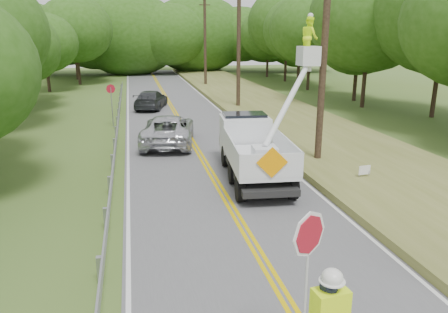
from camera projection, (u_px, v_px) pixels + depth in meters
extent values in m
plane|color=#486120|center=(277.00, 286.00, 10.20)|extent=(140.00, 140.00, 0.00)
cube|color=#545457|center=(193.00, 143.00, 23.35)|extent=(7.20, 96.00, 0.02)
cube|color=#D6B000|center=(191.00, 143.00, 23.33)|extent=(0.12, 96.00, 0.00)
cube|color=#D6B000|center=(195.00, 143.00, 23.37)|extent=(0.12, 96.00, 0.00)
cube|color=silver|center=(128.00, 146.00, 22.65)|extent=(0.12, 96.00, 0.00)
cube|color=silver|center=(254.00, 140.00, 24.04)|extent=(0.12, 96.00, 0.00)
cube|color=#93959B|center=(100.00, 270.00, 10.21)|extent=(0.12, 0.14, 0.70)
cube|color=#93959B|center=(106.00, 219.00, 13.03)|extent=(0.12, 0.14, 0.70)
cube|color=#93959B|center=(110.00, 186.00, 15.85)|extent=(0.12, 0.14, 0.70)
cube|color=#93959B|center=(112.00, 163.00, 18.67)|extent=(0.12, 0.14, 0.70)
cube|color=#93959B|center=(114.00, 145.00, 21.49)|extent=(0.12, 0.14, 0.70)
cube|color=#93959B|center=(116.00, 132.00, 24.31)|extent=(0.12, 0.14, 0.70)
cube|color=#93959B|center=(117.00, 122.00, 27.12)|extent=(0.12, 0.14, 0.70)
cube|color=#93959B|center=(118.00, 114.00, 29.94)|extent=(0.12, 0.14, 0.70)
cube|color=#93959B|center=(119.00, 107.00, 32.76)|extent=(0.12, 0.14, 0.70)
cube|color=#93959B|center=(120.00, 101.00, 35.58)|extent=(0.12, 0.14, 0.70)
cube|color=#93959B|center=(120.00, 96.00, 38.40)|extent=(0.12, 0.14, 0.70)
cube|color=#93959B|center=(121.00, 92.00, 41.22)|extent=(0.12, 0.14, 0.70)
cube|color=#93959B|center=(121.00, 88.00, 44.04)|extent=(0.12, 0.14, 0.70)
cube|color=#93959B|center=(117.00, 132.00, 23.32)|extent=(0.05, 48.00, 0.34)
cylinder|color=black|center=(324.00, 52.00, 18.28)|extent=(0.30, 0.30, 10.00)
cylinder|color=black|center=(239.00, 43.00, 32.37)|extent=(0.30, 0.30, 10.00)
cylinder|color=black|center=(205.00, 40.00, 46.47)|extent=(0.30, 0.30, 10.00)
cube|color=black|center=(205.00, 5.00, 45.47)|extent=(1.20, 0.10, 0.10)
cube|color=brown|center=(315.00, 134.00, 24.75)|extent=(7.00, 96.00, 0.30)
cylinder|color=#332319|center=(21.00, 93.00, 32.46)|extent=(0.32, 0.32, 2.77)
ellipsoid|color=#254F11|center=(15.00, 47.00, 31.52)|extent=(6.45, 6.45, 5.68)
cylinder|color=#332319|center=(30.00, 88.00, 36.85)|extent=(0.32, 0.32, 2.44)
ellipsoid|color=#254F11|center=(25.00, 52.00, 36.02)|extent=(5.70, 5.70, 5.01)
cylinder|color=#332319|center=(48.00, 78.00, 43.22)|extent=(0.32, 0.32, 2.80)
ellipsoid|color=#254F11|center=(44.00, 43.00, 42.28)|extent=(6.53, 6.53, 5.75)
cylinder|color=#332319|center=(79.00, 69.00, 49.39)|extent=(0.32, 0.32, 3.55)
ellipsoid|color=#254F11|center=(75.00, 30.00, 48.19)|extent=(8.28, 8.28, 7.29)
cylinder|color=#332319|center=(77.00, 65.00, 54.73)|extent=(0.32, 0.32, 3.69)
ellipsoid|color=#254F11|center=(73.00, 28.00, 53.48)|extent=(8.61, 8.61, 7.58)
cylinder|color=#332319|center=(435.00, 87.00, 29.98)|extent=(0.32, 0.32, 4.23)
ellipsoid|color=#254F11|center=(446.00, 9.00, 28.55)|extent=(9.86, 9.86, 8.68)
cylinder|color=#332319|center=(364.00, 82.00, 34.06)|extent=(0.32, 0.32, 3.97)
ellipsoid|color=#254F11|center=(370.00, 18.00, 32.72)|extent=(9.27, 9.27, 8.16)
cylinder|color=#332319|center=(355.00, 82.00, 37.51)|extent=(0.32, 0.32, 3.19)
ellipsoid|color=#254F11|center=(359.00, 36.00, 36.43)|extent=(7.45, 7.45, 6.56)
cylinder|color=#332319|center=(308.00, 72.00, 44.68)|extent=(0.32, 0.32, 3.60)
ellipsoid|color=#254F11|center=(311.00, 28.00, 43.46)|extent=(8.41, 8.41, 7.40)
cylinder|color=#332319|center=(298.00, 69.00, 48.75)|extent=(0.32, 0.32, 3.55)
ellipsoid|color=#254F11|center=(300.00, 29.00, 47.54)|extent=(8.29, 8.29, 7.30)
cylinder|color=#332319|center=(286.00, 65.00, 52.49)|extent=(0.32, 0.32, 4.03)
ellipsoid|color=#254F11|center=(287.00, 22.00, 51.13)|extent=(9.41, 9.41, 8.28)
cylinder|color=#332319|center=(267.00, 65.00, 57.94)|extent=(0.32, 0.32, 3.23)
ellipsoid|color=#254F11|center=(268.00, 34.00, 56.84)|extent=(7.55, 7.55, 6.64)
ellipsoid|color=#254F11|center=(25.00, 35.00, 59.67)|extent=(11.96, 8.97, 8.97)
ellipsoid|color=#254F11|center=(62.00, 35.00, 60.04)|extent=(11.28, 8.46, 8.46)
ellipsoid|color=#254F11|center=(97.00, 35.00, 60.19)|extent=(12.80, 9.60, 9.60)
ellipsoid|color=#254F11|center=(129.00, 35.00, 60.82)|extent=(15.49, 11.61, 11.61)
ellipsoid|color=#254F11|center=(169.00, 35.00, 60.28)|extent=(11.41, 8.55, 8.55)
ellipsoid|color=#254F11|center=(197.00, 35.00, 64.40)|extent=(15.20, 11.40, 11.40)
ellipsoid|color=#254F11|center=(241.00, 35.00, 64.94)|extent=(10.79, 8.09, 8.09)
ellipsoid|color=#254F11|center=(267.00, 35.00, 64.89)|extent=(11.06, 8.29, 8.29)
ellipsoid|color=#254F11|center=(302.00, 35.00, 63.95)|extent=(12.75, 9.56, 9.56)
cube|color=#D5FF13|center=(330.00, 305.00, 7.15)|extent=(0.62, 0.42, 0.58)
ellipsoid|color=silver|center=(332.00, 277.00, 7.00)|extent=(0.36, 0.36, 0.29)
cylinder|color=#B7B7B7|center=(304.00, 312.00, 7.07)|extent=(0.04, 0.04, 2.68)
cylinder|color=#A71123|center=(309.00, 234.00, 6.68)|extent=(0.68, 0.40, 0.76)
cylinder|color=black|center=(240.00, 189.00, 15.15)|extent=(0.37, 0.93, 0.91)
cylinder|color=black|center=(293.00, 187.00, 15.37)|extent=(0.37, 0.93, 0.91)
cylinder|color=black|center=(233.00, 172.00, 16.95)|extent=(0.37, 0.93, 0.91)
cylinder|color=black|center=(280.00, 171.00, 17.17)|extent=(0.37, 0.93, 0.91)
cylinder|color=black|center=(225.00, 156.00, 19.21)|extent=(0.37, 0.93, 0.91)
cylinder|color=black|center=(267.00, 155.00, 19.43)|extent=(0.37, 0.93, 0.91)
cube|color=black|center=(255.00, 168.00, 17.32)|extent=(2.53, 6.21, 0.24)
cube|color=silver|center=(259.00, 161.00, 16.55)|extent=(2.57, 4.53, 0.21)
cube|color=silver|center=(231.00, 150.00, 16.30)|extent=(0.45, 4.34, 0.85)
cube|color=silver|center=(286.00, 148.00, 16.54)|extent=(0.45, 4.34, 0.85)
cube|color=silver|center=(272.00, 166.00, 14.36)|extent=(2.17, 0.26, 0.85)
cube|color=silver|center=(245.00, 135.00, 19.54)|extent=(2.28, 1.98, 1.70)
cube|color=black|center=(244.00, 121.00, 19.55)|extent=(2.00, 1.40, 0.71)
cube|color=silver|center=(265.00, 157.00, 15.43)|extent=(0.93, 0.93, 0.76)
cube|color=silver|center=(308.00, 56.00, 18.19)|extent=(0.80, 0.80, 0.80)
imported|color=#D5FF13|center=(309.00, 37.00, 17.97)|extent=(0.62, 0.80, 1.65)
cube|color=#FA9500|center=(272.00, 163.00, 14.26)|extent=(1.07, 0.14, 1.07)
imported|color=silver|center=(168.00, 130.00, 22.94)|extent=(3.47, 5.98, 1.56)
imported|color=#333539|center=(151.00, 99.00, 33.79)|extent=(3.12, 5.21, 1.41)
cylinder|color=#93959B|center=(112.00, 107.00, 27.03)|extent=(0.06, 0.06, 2.53)
cylinder|color=#A71123|center=(111.00, 89.00, 26.72)|extent=(0.56, 0.19, 0.57)
cube|color=white|center=(365.00, 170.00, 16.92)|extent=(0.52, 0.09, 0.36)
cylinder|color=#93959B|center=(359.00, 178.00, 16.97)|extent=(0.02, 0.02, 0.52)
cylinder|color=#93959B|center=(369.00, 177.00, 17.05)|extent=(0.02, 0.02, 0.52)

